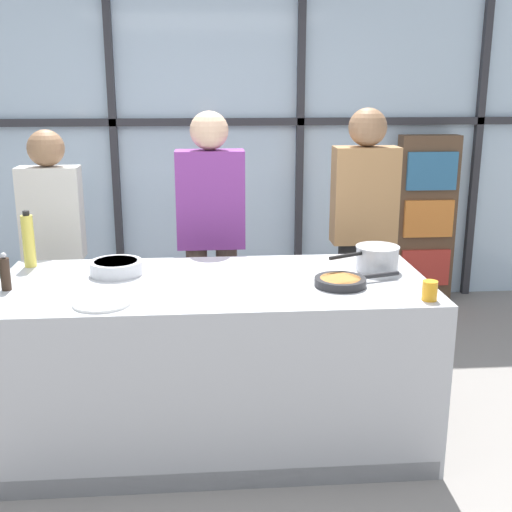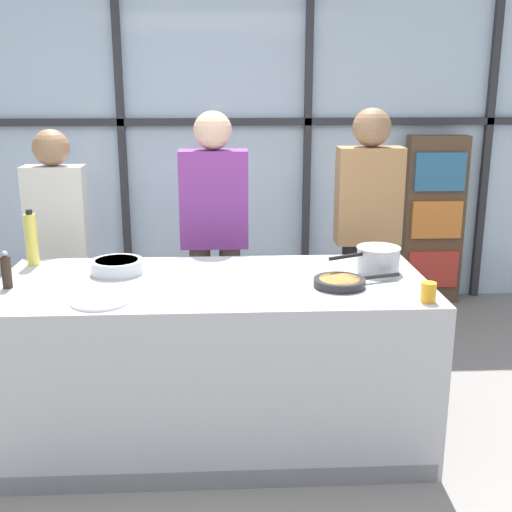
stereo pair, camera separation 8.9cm
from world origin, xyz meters
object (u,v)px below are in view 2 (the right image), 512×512
spectator_center_left (214,227)px  oil_bottle (31,239)px  juice_glass_near (428,292)px  mixing_bowl (117,266)px  pepper_grinder (6,271)px  spectator_center_right (367,223)px  frying_pan (341,282)px  saucepan (378,259)px  spectator_far_left (58,237)px  white_plate (100,301)px

spectator_center_left → oil_bottle: 1.12m
juice_glass_near → mixing_bowl: bearing=160.3°
oil_bottle → pepper_grinder: oil_bottle is taller
spectator_center_right → juice_glass_near: spectator_center_right is taller
frying_pan → saucepan: saucepan is taller
frying_pan → saucepan: bearing=45.7°
spectator_far_left → frying_pan: spectator_far_left is taller
oil_bottle → frying_pan: bearing=-16.2°
frying_pan → juice_glass_near: size_ratio=4.89×
saucepan → pepper_grinder: 1.88m
oil_bottle → pepper_grinder: 0.41m
frying_pan → oil_bottle: oil_bottle is taller
mixing_bowl → juice_glass_near: juice_glass_near is taller
spectator_center_left → white_plate: spectator_center_left is taller
pepper_grinder → spectator_far_left: bearing=88.8°
frying_pan → mixing_bowl: size_ratio=1.65×
spectator_far_left → oil_bottle: bearing=89.0°
spectator_center_right → mixing_bowl: (-1.48, -0.70, -0.06)m
spectator_far_left → mixing_bowl: 0.85m
white_plate → mixing_bowl: size_ratio=0.97×
frying_pan → oil_bottle: size_ratio=1.45×
spectator_center_left → spectator_center_right: spectator_center_right is taller
white_plate → juice_glass_near: bearing=-2.4°
spectator_center_left → pepper_grinder: 1.36m
frying_pan → oil_bottle: bearing=163.8°
spectator_center_right → mixing_bowl: size_ratio=6.27×
spectator_center_left → frying_pan: size_ratio=3.77×
spectator_center_right → mixing_bowl: bearing=25.4°
spectator_far_left → pepper_grinder: bearing=88.8°
spectator_center_right → frying_pan: bearing=70.6°
spectator_far_left → mixing_bowl: spectator_far_left is taller
juice_glass_near → spectator_center_right: bearing=90.4°
pepper_grinder → saucepan: bearing=5.7°
spectator_far_left → saucepan: bearing=158.1°
spectator_center_left → saucepan: 1.15m
spectator_center_right → mixing_bowl: spectator_center_right is taller
spectator_center_right → spectator_far_left: bearing=0.0°
spectator_far_left → frying_pan: 1.89m
spectator_far_left → spectator_center_left: (0.98, -0.00, 0.05)m
pepper_grinder → juice_glass_near: (1.99, -0.31, -0.04)m
saucepan → spectator_center_left: bearing=139.5°
spectator_center_left → spectator_center_right: size_ratio=0.99×
spectator_center_right → saucepan: bearing=81.7°
frying_pan → saucepan: (0.24, 0.25, 0.05)m
spectator_far_left → spectator_center_left: size_ratio=0.94×
white_plate → mixing_bowl: bearing=89.6°
spectator_center_right → white_plate: spectator_center_right is taller
spectator_center_left → pepper_grinder: spectator_center_left is taller
spectator_center_right → pepper_grinder: spectator_center_right is taller
oil_bottle → pepper_grinder: size_ratio=1.65×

